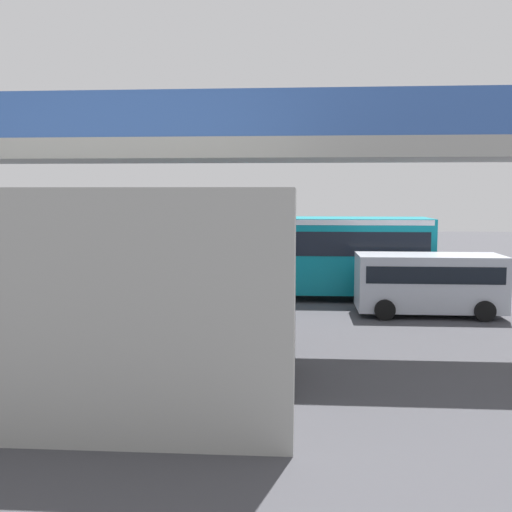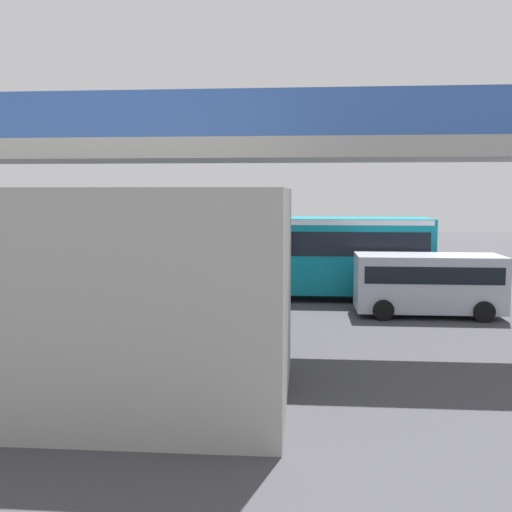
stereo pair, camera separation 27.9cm
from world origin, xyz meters
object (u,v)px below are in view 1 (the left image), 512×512
Objects in this scene: parked_van at (429,280)px; pedestrian at (476,275)px; city_bus at (280,250)px; traffic_sign at (204,238)px.

parked_van is 2.68× the size of pedestrian.
city_bus is 4.12× the size of traffic_sign.
pedestrian is at bearing -175.33° from city_bus.
city_bus is 6.98m from traffic_sign.
city_bus reaches higher than parked_van.
traffic_sign is (9.06, -8.82, 0.71)m from parked_van.
city_bus is 2.40× the size of parked_van.
city_bus reaches higher than pedestrian.
city_bus reaches higher than traffic_sign.
pedestrian is at bearing -125.61° from parked_van.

